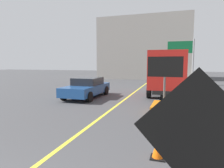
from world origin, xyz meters
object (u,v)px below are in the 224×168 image
roadwork_sign (196,136)px  pickup_car (87,87)px  traffic_cone_near_sign (158,147)px  box_truck (167,72)px  arrow_board_trailer (164,103)px  traffic_cone_mid_lane (161,121)px  highway_guide_sign (186,54)px

roadwork_sign → pickup_car: (-6.04, 9.66, -0.78)m
traffic_cone_near_sign → box_truck: bearing=90.8°
arrow_board_trailer → traffic_cone_near_sign: bearing=-89.3°
box_truck → traffic_cone_mid_lane: bearing=-89.3°
roadwork_sign → traffic_cone_near_sign: size_ratio=3.79×
roadwork_sign → highway_guide_sign: size_ratio=0.47×
roadwork_sign → traffic_cone_near_sign: roadwork_sign is taller
box_truck → traffic_cone_mid_lane: (0.10, -8.20, -1.41)m
pickup_car → traffic_cone_near_sign: (5.44, -7.46, -0.39)m
box_truck → highway_guide_sign: size_ratio=1.32×
roadwork_sign → traffic_cone_mid_lane: roadwork_sign is taller
traffic_cone_near_sign → traffic_cone_mid_lane: bearing=91.1°
pickup_car → traffic_cone_mid_lane: (5.40, -5.35, -0.35)m
box_truck → traffic_cone_mid_lane: 8.32m
roadwork_sign → traffic_cone_mid_lane: bearing=98.4°
arrow_board_trailer → traffic_cone_near_sign: arrow_board_trailer is taller
highway_guide_sign → box_truck: bearing=-103.0°
traffic_cone_near_sign → traffic_cone_mid_lane: (-0.04, 2.12, 0.04)m
traffic_cone_mid_lane → roadwork_sign: bearing=-81.6°
traffic_cone_near_sign → traffic_cone_mid_lane: 2.12m
box_truck → traffic_cone_near_sign: size_ratio=10.71×
highway_guide_sign → pickup_car: bearing=-124.2°
traffic_cone_near_sign → arrow_board_trailer: bearing=90.7°
roadwork_sign → box_truck: size_ratio=0.35×
arrow_board_trailer → traffic_cone_near_sign: size_ratio=4.38×
arrow_board_trailer → box_truck: bearing=90.9°
pickup_car → traffic_cone_mid_lane: size_ratio=6.39×
pickup_car → roadwork_sign: bearing=-58.0°
arrow_board_trailer → highway_guide_sign: size_ratio=0.54×
arrow_board_trailer → traffic_cone_near_sign: 4.55m
box_truck → pickup_car: size_ratio=1.47×
box_truck → traffic_cone_near_sign: (0.14, -10.32, -1.45)m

